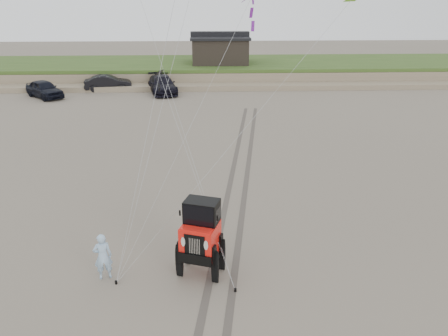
{
  "coord_description": "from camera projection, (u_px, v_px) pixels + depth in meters",
  "views": [
    {
      "loc": [
        0.37,
        -12.61,
        8.82
      ],
      "look_at": [
        1.02,
        3.0,
        2.6
      ],
      "focal_mm": 35.0,
      "sensor_mm": 36.0,
      "label": 1
    }
  ],
  "objects": [
    {
      "name": "truck_b",
      "position": [
        108.0,
        83.0,
        42.85
      ],
      "size": [
        4.72,
        2.3,
        1.49
      ],
      "primitive_type": "imported",
      "rotation": [
        0.0,
        0.0,
        1.74
      ],
      "color": "black",
      "rests_on": "ground"
    },
    {
      "name": "truck_a",
      "position": [
        44.0,
        89.0,
        39.87
      ],
      "size": [
        4.56,
        4.62,
        1.58
      ],
      "primitive_type": "imported",
      "rotation": [
        0.0,
        0.0,
        0.77
      ],
      "color": "black",
      "rests_on": "ground"
    },
    {
      "name": "stake_main",
      "position": [
        116.0,
        282.0,
        14.28
      ],
      "size": [
        0.08,
        0.08,
        0.12
      ],
      "primitive_type": "cylinder",
      "color": "black",
      "rests_on": "ground"
    },
    {
      "name": "jeep",
      "position": [
        201.0,
        246.0,
        14.47
      ],
      "size": [
        4.14,
        6.17,
        2.12
      ],
      "primitive_type": null,
      "rotation": [
        0.0,
        0.0,
        -0.33
      ],
      "color": "#FC1C13",
      "rests_on": "ground"
    },
    {
      "name": "dune_ridge",
      "position": [
        202.0,
        70.0,
        49.46
      ],
      "size": [
        160.0,
        14.25,
        1.73
      ],
      "color": "#7A6B54",
      "rests_on": "ground"
    },
    {
      "name": "tire_tracks",
      "position": [
        239.0,
        179.0,
        22.46
      ],
      "size": [
        5.22,
        29.74,
        0.01
      ],
      "color": "#4C443D",
      "rests_on": "ground"
    },
    {
      "name": "truck_c",
      "position": [
        162.0,
        84.0,
        41.73
      ],
      "size": [
        3.56,
        6.0,
        1.63
      ],
      "primitive_type": "imported",
      "rotation": [
        0.0,
        0.0,
        0.24
      ],
      "color": "black",
      "rests_on": "ground"
    },
    {
      "name": "ground",
      "position": [
        198.0,
        271.0,
        14.96
      ],
      "size": [
        160.0,
        160.0,
        0.0
      ],
      "primitive_type": "plane",
      "color": "#6B6054",
      "rests_on": "ground"
    },
    {
      "name": "man",
      "position": [
        103.0,
        256.0,
        14.31
      ],
      "size": [
        0.69,
        0.55,
        1.66
      ],
      "primitive_type": "imported",
      "rotation": [
        0.0,
        0.0,
        3.42
      ],
      "color": "#82B1C9",
      "rests_on": "ground"
    },
    {
      "name": "cabin",
      "position": [
        220.0,
        49.0,
        48.18
      ],
      "size": [
        6.4,
        5.4,
        3.35
      ],
      "color": "black",
      "rests_on": "dune_ridge"
    },
    {
      "name": "stake_aux",
      "position": [
        235.0,
        290.0,
        13.9
      ],
      "size": [
        0.08,
        0.08,
        0.12
      ],
      "primitive_type": "cylinder",
      "color": "black",
      "rests_on": "ground"
    }
  ]
}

